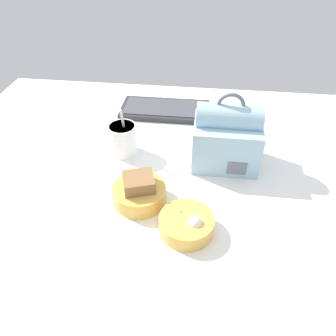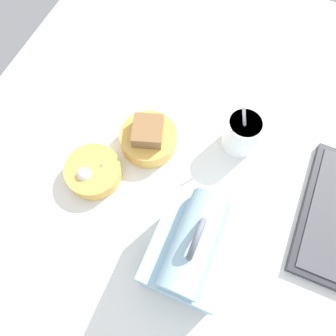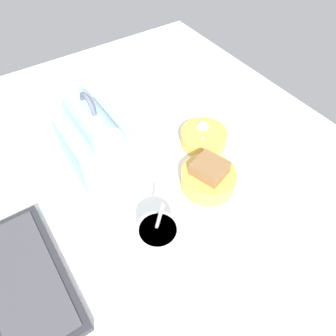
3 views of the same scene
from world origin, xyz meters
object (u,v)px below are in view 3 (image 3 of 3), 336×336
Objects in this scene: soup_cup at (158,241)px; bento_bowl_snacks at (204,137)px; bento_bowl_sandwich at (208,177)px; lunch_bag at (96,140)px; keyboard at (24,280)px.

soup_cup is 1.22× the size of bento_bowl_snacks.
soup_cup reaches higher than bento_bowl_sandwich.
bento_bowl_sandwich is at bearing 146.58° from bento_bowl_snacks.
soup_cup is 1.15× the size of bento_bowl_sandwich.
bento_bowl_sandwich is (8.41, -19.49, -1.91)cm from soup_cup.
lunch_bag is 1.63× the size of bento_bowl_sandwich.
keyboard is at bearing 89.20° from bento_bowl_sandwich.
bento_bowl_sandwich reaches higher than bento_bowl_snacks.
soup_cup is (-29.28, 1.08, -3.42)cm from lunch_bag.
keyboard is 1.43× the size of lunch_bag.
keyboard is at bearing 102.39° from bento_bowl_snacks.
lunch_bag is (20.24, -26.17, 7.19)cm from keyboard.
soup_cup is at bearing 126.81° from bento_bowl_snacks.
bento_bowl_sandwich is (-0.62, -44.59, 1.85)cm from keyboard.
soup_cup reaches higher than keyboard.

